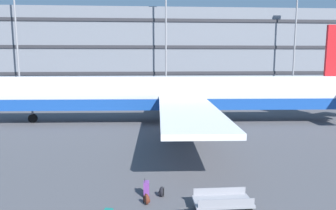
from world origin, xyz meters
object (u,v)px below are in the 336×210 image
suitcase_laid_flat (146,189)px  backpack_large (147,199)px  backpack_silver (161,192)px  airliner (174,95)px  baggage_cart (223,202)px

suitcase_laid_flat → backpack_large: bearing=-89.4°
backpack_silver → airliner: bearing=82.8°
airliner → baggage_cart: airliner is taller
backpack_large → baggage_cart: baggage_cart is taller
suitcase_laid_flat → baggage_cart: bearing=-26.9°
backpack_silver → baggage_cart: 3.15m
suitcase_laid_flat → airliner: bearing=80.5°
backpack_silver → baggage_cart: (2.68, -1.65, 0.18)m
suitcase_laid_flat → backpack_silver: bearing=-5.9°
backpack_large → airliner: bearing=81.0°
airliner → backpack_silver: size_ratio=78.51×
backpack_silver → backpack_large: (-0.73, -0.80, 0.01)m
airliner → suitcase_laid_flat: 18.76m
backpack_large → backpack_silver: bearing=47.6°
suitcase_laid_flat → backpack_silver: suitcase_laid_flat is taller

